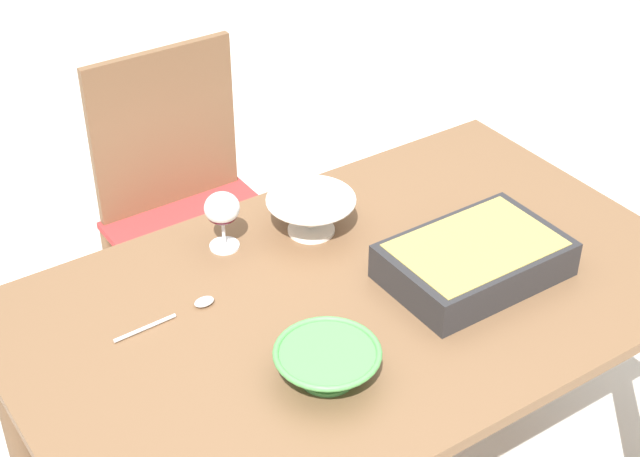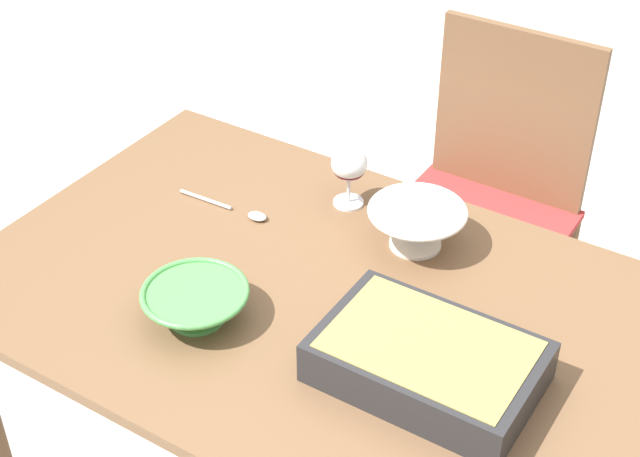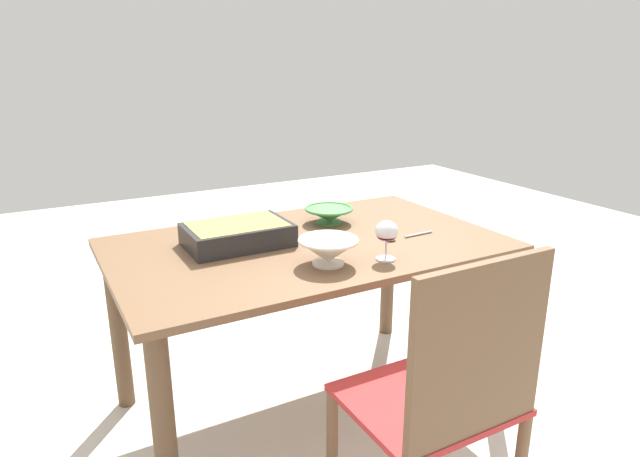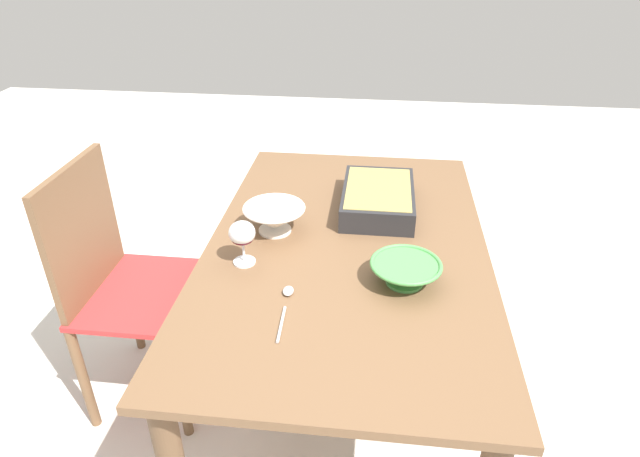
% 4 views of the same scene
% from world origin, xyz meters
% --- Properties ---
extents(ground_plane, '(8.00, 8.00, 0.00)m').
position_xyz_m(ground_plane, '(0.00, 0.00, 0.00)').
color(ground_plane, beige).
extents(dining_table, '(1.46, 0.89, 0.73)m').
position_xyz_m(dining_table, '(0.00, 0.00, 0.62)').
color(dining_table, brown).
rests_on(dining_table, ground_plane).
extents(chair, '(0.45, 0.39, 0.95)m').
position_xyz_m(chair, '(0.01, -0.81, 0.52)').
color(chair, '#B22D2D').
rests_on(chair, ground_plane).
extents(wine_glass, '(0.08, 0.08, 0.14)m').
position_xyz_m(wine_glass, '(0.15, -0.30, 0.82)').
color(wine_glass, white).
rests_on(wine_glass, dining_table).
extents(casserole_dish, '(0.38, 0.25, 0.08)m').
position_xyz_m(casserole_dish, '(-0.25, 0.09, 0.77)').
color(casserole_dish, '#262628').
rests_on(casserole_dish, dining_table).
extents(mixing_bowl, '(0.21, 0.21, 0.07)m').
position_xyz_m(mixing_bowl, '(0.20, 0.18, 0.77)').
color(mixing_bowl, '#4C994C').
rests_on(mixing_bowl, dining_table).
extents(small_bowl, '(0.21, 0.21, 0.09)m').
position_xyz_m(small_bowl, '(-0.05, -0.25, 0.78)').
color(small_bowl, white).
rests_on(small_bowl, dining_table).
extents(serving_spoon, '(0.23, 0.03, 0.01)m').
position_xyz_m(serving_spoon, '(0.33, -0.14, 0.73)').
color(serving_spoon, silver).
rests_on(serving_spoon, dining_table).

